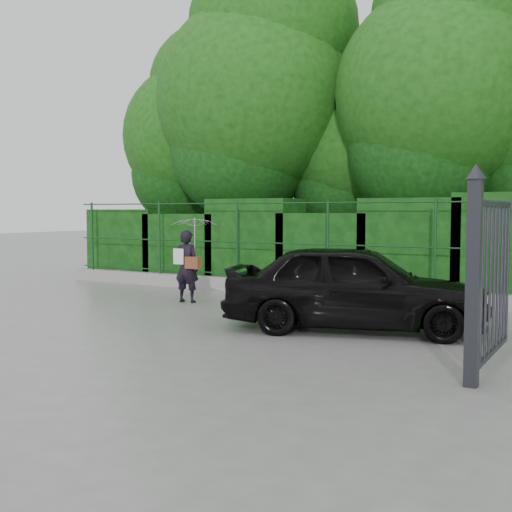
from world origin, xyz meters
The scene contains 8 objects.
ground centered at (0.00, 0.00, 0.00)m, with size 80.00×80.00×0.00m, color gray.
kerb centered at (0.00, 4.50, 0.15)m, with size 14.00×0.25×0.30m, color #9E9E99.
fence centered at (0.22, 4.50, 1.20)m, with size 14.13×0.06×1.80m.
hedge centered at (0.18, 5.50, 1.02)m, with size 14.20×1.20×2.24m.
trees centered at (1.14, 7.74, 4.62)m, with size 17.10×6.15×8.08m.
gate centered at (4.60, -0.72, 1.19)m, with size 0.22×2.33×2.36m.
woman centered at (-1.70, 2.45, 1.16)m, with size 0.94×0.96×1.76m.
car centered at (2.33, 1.22, 0.69)m, with size 1.63×4.06×1.38m, color black.
Camera 1 is at (6.01, -8.16, 1.87)m, focal length 45.00 mm.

